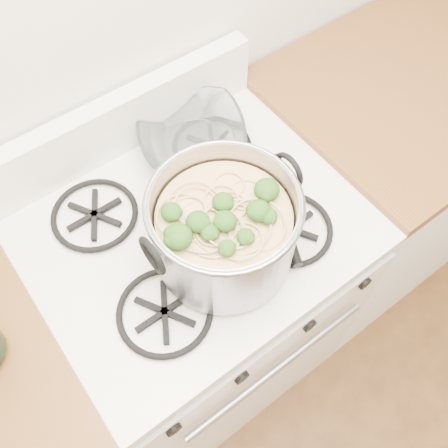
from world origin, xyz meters
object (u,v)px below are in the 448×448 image
at_px(spatula, 268,173).
at_px(stock_pot, 224,230).
at_px(glass_bowl, 192,139).
at_px(gas_range, 200,302).

bearing_deg(spatula, stock_pot, -128.84).
height_order(stock_pot, spatula, stock_pot).
bearing_deg(glass_bowl, spatula, -65.74).
bearing_deg(glass_bowl, stock_pot, -112.24).
relative_size(spatula, glass_bowl, 2.93).
xyz_separation_m(gas_range, spatula, (0.22, -0.01, 0.50)).
relative_size(stock_pot, spatula, 1.09).
bearing_deg(gas_range, spatula, -1.50).
xyz_separation_m(gas_range, stock_pot, (0.01, -0.11, 0.58)).
relative_size(stock_pot, glass_bowl, 3.20).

